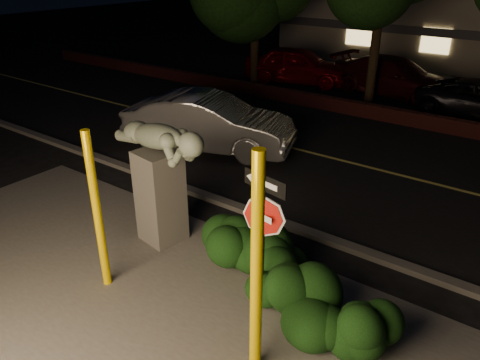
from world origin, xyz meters
name	(u,v)px	position (x,y,z in m)	size (l,w,h in m)	color
ground	(403,137)	(0.00, 10.00, 0.00)	(90.00, 90.00, 0.00)	black
patio	(166,335)	(0.00, -1.00, 0.01)	(14.00, 6.00, 0.02)	#4C4944
road	(367,167)	(0.00, 7.00, 0.01)	(80.00, 8.00, 0.01)	black
lane_marking	(367,167)	(0.00, 7.00, 0.02)	(80.00, 0.12, 0.01)	gold
curb	(293,227)	(0.00, 2.90, 0.06)	(80.00, 0.25, 0.12)	#4C4944
brick_wall	(417,120)	(0.00, 11.30, 0.25)	(40.00, 0.35, 0.50)	#471716
parking_lot	(457,92)	(0.00, 17.00, 0.01)	(40.00, 12.00, 0.01)	black
yellow_pole_left	(97,213)	(-1.76, -0.68, 1.47)	(0.15, 0.15, 2.93)	#F4C400
yellow_pole_right	(257,270)	(1.45, -0.65, 1.68)	(0.17, 0.17, 3.36)	#FFD100
signpost	(264,217)	(0.83, 0.44, 1.74)	(0.82, 0.17, 2.45)	black
sculpture	(160,168)	(-1.96, 0.99, 1.62)	(2.47, 0.99, 2.63)	#4C4944
hedge_center	(250,243)	(0.03, 1.24, 0.55)	(2.12, 0.99, 1.10)	black
hedge_right	(297,282)	(1.33, 0.70, 0.58)	(1.77, 0.95, 1.16)	black
hedge_far_right	(342,314)	(2.23, 0.48, 0.54)	(1.57, 0.98, 1.09)	black
silver_sedan	(209,123)	(-4.45, 5.47, 0.84)	(1.77, 5.09, 1.68)	#A5A6AA
parked_car_red	(298,65)	(-6.42, 14.26, 0.83)	(1.95, 4.85, 1.65)	maroon
parked_car_darkred	(394,77)	(-2.10, 14.79, 0.78)	(2.19, 5.38, 1.56)	#390D10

